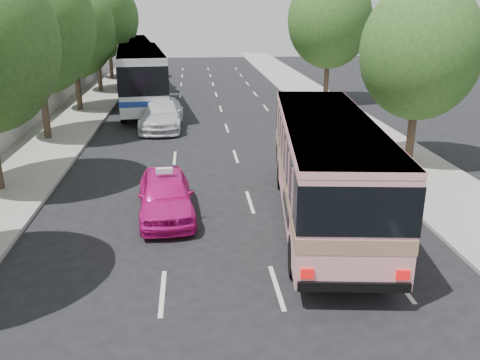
{
  "coord_description": "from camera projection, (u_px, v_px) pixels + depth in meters",
  "views": [
    {
      "loc": [
        -1.03,
        -13.24,
        6.81
      ],
      "look_at": [
        0.43,
        1.87,
        1.6
      ],
      "focal_mm": 38.0,
      "sensor_mm": 36.0,
      "label": 1
    }
  ],
  "objects": [
    {
      "name": "tree_left_f",
      "position": [
        108.0,
        15.0,
        47.77
      ],
      "size": [
        5.88,
        5.88,
        9.16
      ],
      "color": "#38281E",
      "rests_on": "ground"
    },
    {
      "name": "pink_bus",
      "position": [
        326.0,
        159.0,
        16.33
      ],
      "size": [
        4.07,
        11.11,
        3.47
      ],
      "rotation": [
        0.0,
        0.0,
        -0.12
      ],
      "color": "pink",
      "rests_on": "ground"
    },
    {
      "name": "white_pickup",
      "position": [
        162.0,
        114.0,
        29.66
      ],
      "size": [
        2.52,
        5.81,
        1.67
      ],
      "primitive_type": "imported",
      "rotation": [
        0.0,
        0.0,
        -0.03
      ],
      "color": "silver",
      "rests_on": "ground"
    },
    {
      "name": "tree_left_c",
      "position": [
        35.0,
        21.0,
        25.13
      ],
      "size": [
        6.0,
        6.0,
        9.35
      ],
      "color": "#38281E",
      "rests_on": "ground"
    },
    {
      "name": "ground",
      "position": [
        232.0,
        253.0,
        14.77
      ],
      "size": [
        120.0,
        120.0,
        0.0
      ],
      "primitive_type": "plane",
      "color": "black",
      "rests_on": "ground"
    },
    {
      "name": "sidewalk_right",
      "position": [
        333.0,
        111.0,
        34.36
      ],
      "size": [
        4.0,
        90.0,
        0.12
      ],
      "primitive_type": "cube",
      "color": "#9E998E",
      "rests_on": "ground"
    },
    {
      "name": "taxi_roof_sign",
      "position": [
        164.0,
        171.0,
        16.89
      ],
      "size": [
        0.56,
        0.22,
        0.18
      ],
      "primitive_type": "cube",
      "rotation": [
        0.0,
        0.0,
        0.08
      ],
      "color": "silver",
      "rests_on": "pink_taxi"
    },
    {
      "name": "low_wall",
      "position": [
        46.0,
        104.0,
        32.38
      ],
      "size": [
        0.3,
        90.0,
        1.5
      ],
      "primitive_type": "cube",
      "color": "#9E998E",
      "rests_on": "sidewalk_left"
    },
    {
      "name": "pink_taxi",
      "position": [
        166.0,
        195.0,
        17.17
      ],
      "size": [
        2.16,
        4.64,
        1.54
      ],
      "primitive_type": "imported",
      "rotation": [
        0.0,
        0.0,
        0.08
      ],
      "color": "#D51281",
      "rests_on": "ground"
    },
    {
      "name": "tour_coach_rear",
      "position": [
        133.0,
        56.0,
        47.32
      ],
      "size": [
        4.53,
        13.51,
        3.97
      ],
      "rotation": [
        0.0,
        0.0,
        0.13
      ],
      "color": "silver",
      "rests_on": "ground"
    },
    {
      "name": "sidewalk_left",
      "position": [
        76.0,
        116.0,
        32.81
      ],
      "size": [
        4.0,
        90.0,
        0.15
      ],
      "primitive_type": "cube",
      "color": "#9E998E",
      "rests_on": "ground"
    },
    {
      "name": "tree_right_near",
      "position": [
        423.0,
        46.0,
        21.36
      ],
      "size": [
        5.1,
        5.1,
        7.95
      ],
      "color": "#38281E",
      "rests_on": "ground"
    },
    {
      "name": "tree_right_far",
      "position": [
        331.0,
        16.0,
        36.15
      ],
      "size": [
        6.0,
        6.0,
        9.35
      ],
      "color": "#38281E",
      "rests_on": "ground"
    },
    {
      "name": "tree_left_e",
      "position": [
        95.0,
        11.0,
        40.11
      ],
      "size": [
        6.3,
        6.3,
        9.82
      ],
      "color": "#38281E",
      "rests_on": "ground"
    },
    {
      "name": "tree_left_d",
      "position": [
        73.0,
        25.0,
        32.83
      ],
      "size": [
        5.52,
        5.52,
        8.6
      ],
      "color": "#38281E",
      "rests_on": "ground"
    },
    {
      "name": "tour_coach_front",
      "position": [
        140.0,
        73.0,
        35.13
      ],
      "size": [
        4.45,
        13.74,
        4.04
      ],
      "rotation": [
        0.0,
        0.0,
        0.12
      ],
      "color": "silver",
      "rests_on": "ground"
    }
  ]
}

